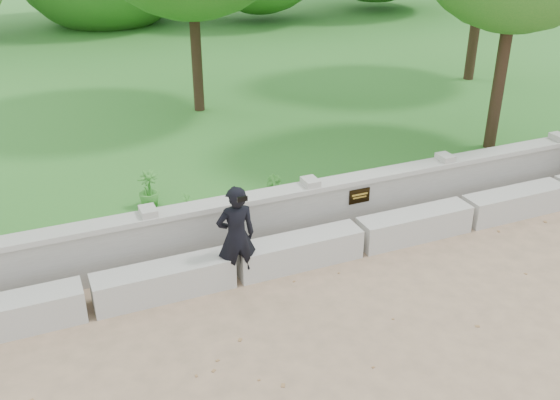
{
  "coord_description": "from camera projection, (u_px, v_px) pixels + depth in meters",
  "views": [
    {
      "loc": [
        -4.35,
        -5.19,
        4.9
      ],
      "look_at": [
        -1.29,
        1.95,
        1.09
      ],
      "focal_mm": 40.0,
      "sensor_mm": 36.0,
      "label": 1
    }
  ],
  "objects": [
    {
      "name": "ground",
      "position": [
        432.0,
        320.0,
        7.98
      ],
      "size": [
        80.0,
        80.0,
        0.0
      ],
      "primitive_type": "plane",
      "color": "#9C7E60",
      "rests_on": "ground"
    },
    {
      "name": "lawn",
      "position": [
        166.0,
        64.0,
        19.47
      ],
      "size": [
        40.0,
        22.0,
        0.25
      ],
      "primitive_type": "cube",
      "color": "#2B6D26",
      "rests_on": "ground"
    },
    {
      "name": "concrete_bench",
      "position": [
        359.0,
        238.0,
        9.45
      ],
      "size": [
        11.9,
        0.45,
        0.45
      ],
      "color": "#AEACA5",
      "rests_on": "ground"
    },
    {
      "name": "parapet_wall",
      "position": [
        338.0,
        204.0,
        9.92
      ],
      "size": [
        12.5,
        0.35,
        0.9
      ],
      "color": "#A4A29B",
      "rests_on": "ground"
    },
    {
      "name": "man_main",
      "position": [
        236.0,
        236.0,
        8.43
      ],
      "size": [
        0.56,
        0.5,
        1.49
      ],
      "color": "black",
      "rests_on": "ground"
    },
    {
      "name": "shrub_a",
      "position": [
        188.0,
        207.0,
        9.73
      ],
      "size": [
        0.29,
        0.33,
        0.52
      ],
      "primitive_type": "imported",
      "rotation": [
        0.0,
        0.0,
        1.09
      ],
      "color": "#38822C",
      "rests_on": "lawn"
    },
    {
      "name": "shrub_b",
      "position": [
        273.0,
        192.0,
        10.18
      ],
      "size": [
        0.29,
        0.34,
        0.56
      ],
      "primitive_type": "imported",
      "rotation": [
        0.0,
        0.0,
        1.71
      ],
      "color": "#38822C",
      "rests_on": "lawn"
    },
    {
      "name": "shrub_d",
      "position": [
        149.0,
        189.0,
        10.21
      ],
      "size": [
        0.46,
        0.45,
        0.62
      ],
      "primitive_type": "imported",
      "rotation": [
        0.0,
        0.0,
        5.67
      ],
      "color": "#38822C",
      "rests_on": "lawn"
    }
  ]
}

